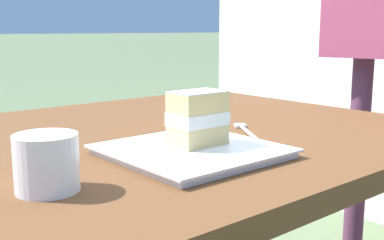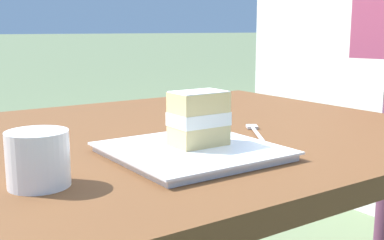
{
  "view_description": "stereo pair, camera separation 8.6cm",
  "coord_description": "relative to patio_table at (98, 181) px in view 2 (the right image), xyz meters",
  "views": [
    {
      "loc": [
        0.45,
        0.85,
        0.92
      ],
      "look_at": [
        -0.09,
        0.2,
        0.76
      ],
      "focal_mm": 45.96,
      "sensor_mm": 36.0,
      "label": 1
    },
    {
      "loc": [
        0.39,
        0.9,
        0.92
      ],
      "look_at": [
        -0.09,
        0.2,
        0.76
      ],
      "focal_mm": 45.96,
      "sensor_mm": 36.0,
      "label": 2
    }
  ],
  "objects": [
    {
      "name": "patio_table",
      "position": [
        0.0,
        0.0,
        0.0
      ],
      "size": [
        1.52,
        0.94,
        0.7
      ],
      "color": "brown",
      "rests_on": "ground"
    },
    {
      "name": "coffee_cup",
      "position": [
        0.18,
        0.22,
        0.13
      ],
      "size": [
        0.09,
        0.09,
        0.08
      ],
      "color": "white",
      "rests_on": "patio_table"
    },
    {
      "name": "dessert_plate",
      "position": [
        -0.09,
        0.2,
        0.09
      ],
      "size": [
        0.28,
        0.28,
        0.02
      ],
      "color": "white",
      "rests_on": "patio_table"
    },
    {
      "name": "cake_slice",
      "position": [
        -0.11,
        0.2,
        0.15
      ],
      "size": [
        0.1,
        0.07,
        0.1
      ],
      "color": "#E0C17A",
      "rests_on": "dessert_plate"
    },
    {
      "name": "dessert_fork",
      "position": [
        -0.31,
        0.13,
        0.09
      ],
      "size": [
        0.11,
        0.15,
        0.01
      ],
      "color": "silver",
      "rests_on": "patio_table"
    }
  ]
}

